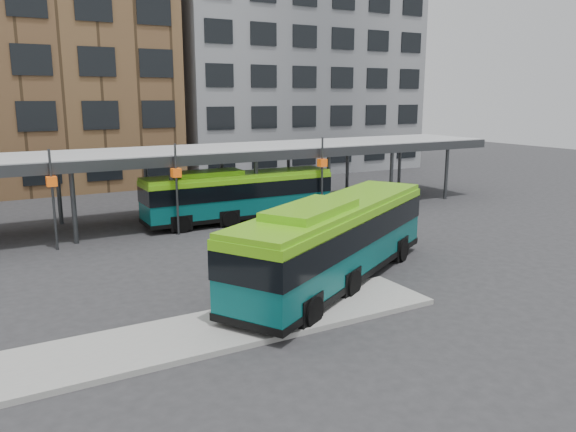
# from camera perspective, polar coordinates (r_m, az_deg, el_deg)

# --- Properties ---
(ground) EXTENTS (120.00, 120.00, 0.00)m
(ground) POSITION_cam_1_polar(r_m,az_deg,el_deg) (23.05, 4.03, -6.10)
(ground) COLOR #28282B
(ground) RESTS_ON ground
(boarding_island) EXTENTS (14.00, 3.00, 0.18)m
(boarding_island) POSITION_cam_1_polar(r_m,az_deg,el_deg) (18.06, -5.47, -11.12)
(boarding_island) COLOR gray
(boarding_island) RESTS_ON ground
(canopy) EXTENTS (40.00, 6.53, 4.80)m
(canopy) POSITION_cam_1_polar(r_m,az_deg,el_deg) (33.51, -8.28, 6.36)
(canopy) COLOR #999B9E
(canopy) RESTS_ON ground
(building_grey) EXTENTS (24.00, 14.00, 20.00)m
(building_grey) POSITION_cam_1_polar(r_m,az_deg,el_deg) (57.64, -0.30, 14.91)
(building_grey) COLOR slate
(building_grey) RESTS_ON ground
(bus_front) EXTENTS (12.15, 8.56, 3.45)m
(bus_front) POSITION_cam_1_polar(r_m,az_deg,el_deg) (21.78, 4.84, -2.29)
(bus_front) COLOR #074D4D
(bus_front) RESTS_ON ground
(bus_rear) EXTENTS (11.20, 2.61, 3.08)m
(bus_rear) POSITION_cam_1_polar(r_m,az_deg,el_deg) (32.70, -5.05, 2.23)
(bus_rear) COLOR #074D4D
(bus_rear) RESTS_ON ground
(pedestrian) EXTENTS (0.66, 0.67, 1.55)m
(pedestrian) POSITION_cam_1_polar(r_m,az_deg,el_deg) (17.09, -1.04, -9.26)
(pedestrian) COLOR black
(pedestrian) RESTS_ON boarding_island
(bike_rack) EXTENTS (5.27, 1.71, 1.06)m
(bike_rack) POSITION_cam_1_polar(r_m,az_deg,el_deg) (39.94, 10.07, 2.25)
(bike_rack) COLOR slate
(bike_rack) RESTS_ON ground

